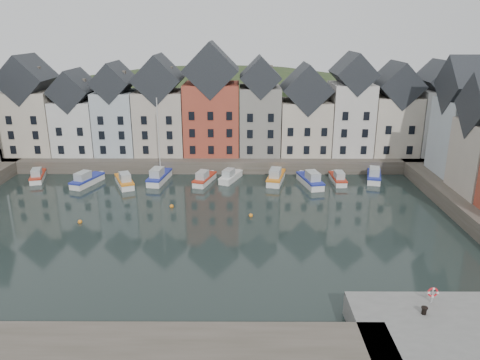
{
  "coord_description": "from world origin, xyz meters",
  "views": [
    {
      "loc": [
        4.9,
        -47.22,
        21.82
      ],
      "look_at": [
        4.69,
        6.0,
        4.33
      ],
      "focal_mm": 35.0,
      "sensor_mm": 36.0,
      "label": 1
    }
  ],
  "objects_px": {
    "boat_a": "(38,176)",
    "mooring_bollard": "(424,310)",
    "boat_d": "(159,177)",
    "life_ring_post": "(433,293)"
  },
  "relations": [
    {
      "from": "boat_a",
      "to": "boat_d",
      "type": "relative_size",
      "value": 0.46
    },
    {
      "from": "boat_d",
      "to": "life_ring_post",
      "type": "xyz_separation_m",
      "value": [
        26.55,
        -34.84,
        2.05
      ]
    },
    {
      "from": "boat_a",
      "to": "boat_d",
      "type": "bearing_deg",
      "value": -16.84
    },
    {
      "from": "boat_d",
      "to": "life_ring_post",
      "type": "bearing_deg",
      "value": -44.13
    },
    {
      "from": "boat_a",
      "to": "mooring_bollard",
      "type": "height_order",
      "value": "mooring_bollard"
    },
    {
      "from": "boat_a",
      "to": "mooring_bollard",
      "type": "bearing_deg",
      "value": -54.91
    },
    {
      "from": "boat_d",
      "to": "mooring_bollard",
      "type": "bearing_deg",
      "value": -46.42
    },
    {
      "from": "boat_a",
      "to": "life_ring_post",
      "type": "distance_m",
      "value": 57.21
    },
    {
      "from": "mooring_bollard",
      "to": "boat_d",
      "type": "bearing_deg",
      "value": 125.02
    },
    {
      "from": "mooring_bollard",
      "to": "life_ring_post",
      "type": "relative_size",
      "value": 0.43
    }
  ]
}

